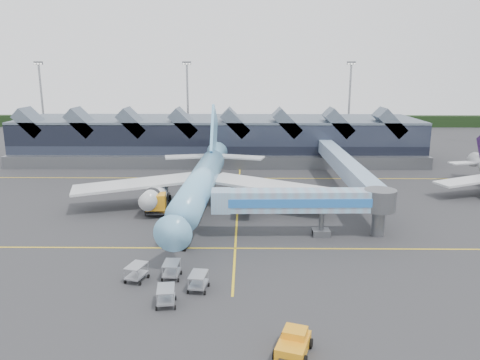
{
  "coord_description": "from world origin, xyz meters",
  "views": [
    {
      "loc": [
        1.19,
        -59.61,
        20.65
      ],
      "look_at": [
        0.4,
        5.69,
        5.0
      ],
      "focal_mm": 35.0,
      "sensor_mm": 36.0,
      "label": 1
    }
  ],
  "objects_px": {
    "main_airliner": "(203,180)",
    "jet_bridge": "(315,202)",
    "pushback_tug": "(293,344)",
    "fuel_truck": "(159,195)"
  },
  "relations": [
    {
      "from": "main_airliner",
      "to": "jet_bridge",
      "type": "xyz_separation_m",
      "value": [
        15.12,
        -12.02,
        0.1
      ]
    },
    {
      "from": "jet_bridge",
      "to": "pushback_tug",
      "type": "distance_m",
      "value": 25.9
    },
    {
      "from": "main_airliner",
      "to": "fuel_truck",
      "type": "distance_m",
      "value": 7.05
    },
    {
      "from": "jet_bridge",
      "to": "fuel_truck",
      "type": "xyz_separation_m",
      "value": [
        -21.8,
        11.86,
        -2.34
      ]
    },
    {
      "from": "main_airliner",
      "to": "pushback_tug",
      "type": "xyz_separation_m",
      "value": [
        10.03,
        -37.15,
        -3.56
      ]
    },
    {
      "from": "main_airliner",
      "to": "jet_bridge",
      "type": "relative_size",
      "value": 1.99
    },
    {
      "from": "jet_bridge",
      "to": "pushback_tug",
      "type": "relative_size",
      "value": 5.47
    },
    {
      "from": "main_airliner",
      "to": "fuel_truck",
      "type": "relative_size",
      "value": 4.11
    },
    {
      "from": "main_airliner",
      "to": "fuel_truck",
      "type": "height_order",
      "value": "main_airliner"
    },
    {
      "from": "fuel_truck",
      "to": "pushback_tug",
      "type": "height_order",
      "value": "fuel_truck"
    }
  ]
}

